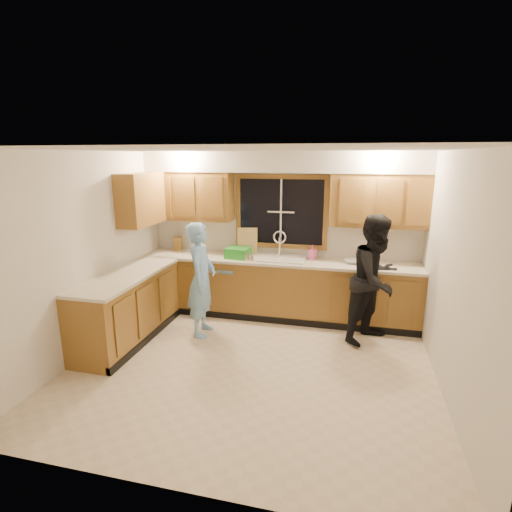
{
  "coord_description": "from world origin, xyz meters",
  "views": [
    {
      "loc": [
        1.08,
        -4.16,
        2.43
      ],
      "look_at": [
        -0.09,
        0.65,
        1.19
      ],
      "focal_mm": 28.0,
      "sensor_mm": 36.0,
      "label": 1
    }
  ],
  "objects": [
    {
      "name": "ceiling",
      "position": [
        0.0,
        0.0,
        2.5
      ],
      "size": [
        4.2,
        4.2,
        0.0
      ],
      "primitive_type": "plane",
      "rotation": [
        3.14,
        0.0,
        0.0
      ],
      "color": "white"
    },
    {
      "name": "floor",
      "position": [
        0.0,
        0.0,
        0.0
      ],
      "size": [
        4.2,
        4.2,
        0.0
      ],
      "primitive_type": "plane",
      "color": "beige",
      "rests_on": "ground"
    },
    {
      "name": "wall_right",
      "position": [
        2.1,
        0.0,
        1.25
      ],
      "size": [
        0.0,
        3.8,
        3.8
      ],
      "primitive_type": "plane",
      "rotation": [
        1.57,
        0.0,
        -1.57
      ],
      "color": "silver",
      "rests_on": "ground"
    },
    {
      "name": "upper_cabinets_return",
      "position": [
        -1.94,
        1.12,
        1.83
      ],
      "size": [
        0.33,
        0.9,
        0.75
      ],
      "primitive_type": "cube",
      "color": "olive",
      "rests_on": "wall_left"
    },
    {
      "name": "soffit",
      "position": [
        0.0,
        1.72,
        2.35
      ],
      "size": [
        4.2,
        0.35,
        0.3
      ],
      "primitive_type": "cube",
      "color": "silver",
      "rests_on": "wall_back"
    },
    {
      "name": "countertop_back",
      "position": [
        0.0,
        1.58,
        0.9
      ],
      "size": [
        4.2,
        0.63,
        0.04
      ],
      "primitive_type": "cube",
      "color": "beige",
      "rests_on": "base_cabinets_back"
    },
    {
      "name": "wall_left",
      "position": [
        -2.1,
        0.0,
        1.25
      ],
      "size": [
        0.0,
        3.8,
        3.8
      ],
      "primitive_type": "plane",
      "rotation": [
        1.57,
        0.0,
        1.57
      ],
      "color": "silver",
      "rests_on": "ground"
    },
    {
      "name": "knife_block",
      "position": [
        -1.7,
        1.78,
        1.03
      ],
      "size": [
        0.15,
        0.14,
        0.22
      ],
      "primitive_type": "cube",
      "rotation": [
        0.0,
        0.0,
        0.32
      ],
      "color": "brown",
      "rests_on": "countertop_back"
    },
    {
      "name": "upper_cabinets_left",
      "position": [
        -1.43,
        1.73,
        1.83
      ],
      "size": [
        1.35,
        0.33,
        0.75
      ],
      "primitive_type": "cube",
      "color": "olive",
      "rests_on": "wall_back"
    },
    {
      "name": "dish_crate",
      "position": [
        -0.6,
        1.55,
        1.0
      ],
      "size": [
        0.36,
        0.34,
        0.16
      ],
      "primitive_type": "cube",
      "rotation": [
        0.0,
        0.0,
        -0.1
      ],
      "color": "green",
      "rests_on": "countertop_back"
    },
    {
      "name": "man",
      "position": [
        -0.89,
        0.74,
        0.79
      ],
      "size": [
        0.43,
        0.61,
        1.58
      ],
      "primitive_type": "imported",
      "rotation": [
        0.0,
        0.0,
        1.67
      ],
      "color": "#7CB6EB",
      "rests_on": "floor"
    },
    {
      "name": "woman",
      "position": [
        1.42,
        1.08,
        0.86
      ],
      "size": [
        1.02,
        1.06,
        1.72
      ],
      "primitive_type": "imported",
      "rotation": [
        0.0,
        0.0,
        0.94
      ],
      "color": "black",
      "rests_on": "floor"
    },
    {
      "name": "wall_back",
      "position": [
        0.0,
        1.9,
        1.25
      ],
      "size": [
        4.2,
        0.0,
        4.2
      ],
      "primitive_type": "plane",
      "rotation": [
        1.57,
        0.0,
        0.0
      ],
      "color": "silver",
      "rests_on": "ground"
    },
    {
      "name": "can_left",
      "position": [
        -0.41,
        1.38,
        0.98
      ],
      "size": [
        0.08,
        0.08,
        0.12
      ],
      "primitive_type": "cylinder",
      "rotation": [
        0.0,
        0.0,
        0.19
      ],
      "color": "#C6B398",
      "rests_on": "countertop_back"
    },
    {
      "name": "dishwasher",
      "position": [
        -0.85,
        1.59,
        0.41
      ],
      "size": [
        0.6,
        0.56,
        0.82
      ],
      "primitive_type": "cube",
      "color": "white",
      "rests_on": "floor"
    },
    {
      "name": "bowl",
      "position": [
        1.11,
        1.62,
        0.95
      ],
      "size": [
        0.26,
        0.26,
        0.06
      ],
      "primitive_type": "imported",
      "rotation": [
        0.0,
        0.0,
        -0.13
      ],
      "color": "silver",
      "rests_on": "countertop_back"
    },
    {
      "name": "stove",
      "position": [
        -1.8,
        -0.22,
        0.45
      ],
      "size": [
        0.58,
        0.75,
        0.9
      ],
      "primitive_type": "cube",
      "color": "white",
      "rests_on": "floor"
    },
    {
      "name": "base_cabinets_back",
      "position": [
        0.0,
        1.6,
        0.44
      ],
      "size": [
        4.2,
        0.6,
        0.88
      ],
      "primitive_type": "cube",
      "color": "olive",
      "rests_on": "ground"
    },
    {
      "name": "window_frame",
      "position": [
        0.0,
        1.89,
        1.6
      ],
      "size": [
        1.44,
        0.03,
        1.14
      ],
      "color": "black",
      "rests_on": "wall_back"
    },
    {
      "name": "can_right",
      "position": [
        -0.32,
        1.37,
        0.97
      ],
      "size": [
        0.06,
        0.06,
        0.11
      ],
      "primitive_type": "cylinder",
      "rotation": [
        0.0,
        0.0,
        -0.11
      ],
      "color": "#C6B398",
      "rests_on": "countertop_back"
    },
    {
      "name": "upper_cabinets_right",
      "position": [
        1.43,
        1.73,
        1.83
      ],
      "size": [
        1.35,
        0.33,
        0.75
      ],
      "primitive_type": "cube",
      "color": "olive",
      "rests_on": "wall_back"
    },
    {
      "name": "countertop_left",
      "position": [
        -1.79,
        0.35,
        0.9
      ],
      "size": [
        0.63,
        1.9,
        0.04
      ],
      "primitive_type": "cube",
      "color": "beige",
      "rests_on": "base_cabinets_left"
    },
    {
      "name": "soap_bottle",
      "position": [
        0.52,
        1.75,
        1.03
      ],
      "size": [
        0.13,
        0.13,
        0.21
      ],
      "primitive_type": "imported",
      "rotation": [
        0.0,
        0.0,
        -0.42
      ],
      "color": "pink",
      "rests_on": "countertop_back"
    },
    {
      "name": "cutting_board",
      "position": [
        -0.52,
        1.82,
        1.13
      ],
      "size": [
        0.33,
        0.17,
        0.41
      ],
      "primitive_type": "cube",
      "rotation": [
        -0.21,
        0.0,
        0.21
      ],
      "color": "tan",
      "rests_on": "countertop_back"
    },
    {
      "name": "base_cabinets_left",
      "position": [
        -1.8,
        0.35,
        0.44
      ],
      "size": [
        0.6,
        1.9,
        0.88
      ],
      "primitive_type": "cube",
      "color": "olive",
      "rests_on": "ground"
    },
    {
      "name": "sink",
      "position": [
        0.0,
        1.6,
        0.86
      ],
      "size": [
        0.86,
        0.52,
        0.57
      ],
      "color": "white",
      "rests_on": "countertop_back"
    }
  ]
}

